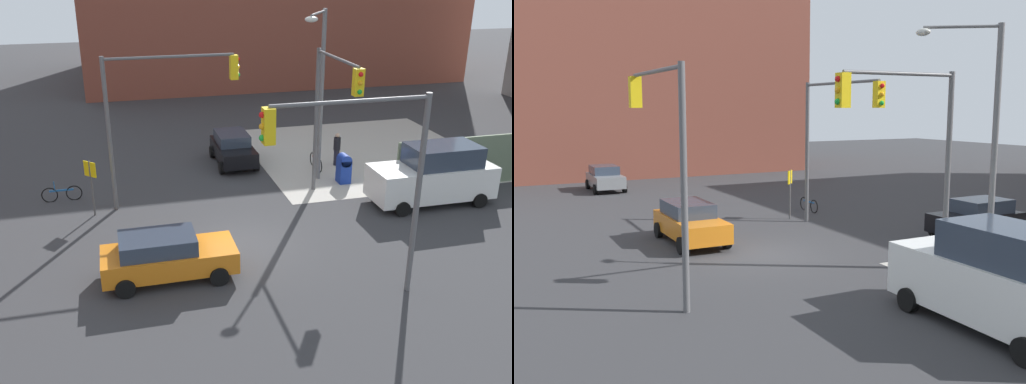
% 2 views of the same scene
% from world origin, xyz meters
% --- Properties ---
extents(ground_plane, '(120.00, 120.00, 0.00)m').
position_xyz_m(ground_plane, '(0.00, 0.00, 0.00)').
color(ground_plane, '#333335').
extents(building_brick_west, '(16.00, 28.00, 16.69)m').
position_xyz_m(building_brick_west, '(-32.00, 2.25, 8.35)').
color(building_brick_west, brown).
rests_on(building_brick_west, ground).
extents(traffic_signal_nw_corner, '(5.63, 0.36, 6.50)m').
position_xyz_m(traffic_signal_nw_corner, '(-2.35, 4.50, 4.64)').
color(traffic_signal_nw_corner, '#59595B').
rests_on(traffic_signal_nw_corner, ground).
extents(traffic_signal_se_corner, '(5.11, 0.36, 6.50)m').
position_xyz_m(traffic_signal_se_corner, '(2.57, -4.50, 4.61)').
color(traffic_signal_se_corner, '#59595B').
rests_on(traffic_signal_se_corner, ground).
extents(traffic_signal_ne_corner, '(0.36, 4.53, 6.50)m').
position_xyz_m(traffic_signal_ne_corner, '(4.50, 2.81, 4.57)').
color(traffic_signal_ne_corner, '#59595B').
rests_on(traffic_signal_ne_corner, ground).
extents(street_lamp_corner, '(1.72, 2.27, 8.00)m').
position_xyz_m(street_lamp_corner, '(4.99, 5.49, 4.70)').
color(street_lamp_corner, slate).
rests_on(street_lamp_corner, ground).
extents(warning_sign_two_way, '(0.48, 0.48, 2.40)m').
position_xyz_m(warning_sign_two_way, '(-5.40, 4.09, 1.64)').
color(warning_sign_two_way, '#4C4C4C').
rests_on(warning_sign_two_way, ground).
extents(mailbox_blue, '(0.56, 0.64, 1.43)m').
position_xyz_m(mailbox_blue, '(6.20, 5.00, 0.76)').
color(mailbox_blue, navy).
rests_on(mailbox_blue, ground).
extents(hatchback_gray, '(4.08, 2.02, 1.62)m').
position_xyz_m(hatchback_gray, '(-19.26, -1.97, 0.84)').
color(hatchback_gray, slate).
rests_on(hatchback_gray, ground).
extents(coupe_orange, '(4.46, 2.02, 1.62)m').
position_xyz_m(coupe_orange, '(-2.99, -1.80, 0.84)').
color(coupe_orange, orange).
rests_on(coupe_orange, ground).
extents(coupe_black, '(2.02, 3.86, 1.62)m').
position_xyz_m(coupe_black, '(1.65, 9.03, 0.84)').
color(coupe_black, black).
rests_on(coupe_black, ground).
extents(van_white_delivery, '(5.40, 2.32, 2.62)m').
position_xyz_m(van_white_delivery, '(9.04, 1.80, 1.28)').
color(van_white_delivery, white).
rests_on(van_white_delivery, ground).
extents(bicycle_at_crosswalk, '(1.75, 0.05, 0.97)m').
position_xyz_m(bicycle_at_crosswalk, '(-6.80, 6.00, 0.35)').
color(bicycle_at_crosswalk, black).
rests_on(bicycle_at_crosswalk, ground).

